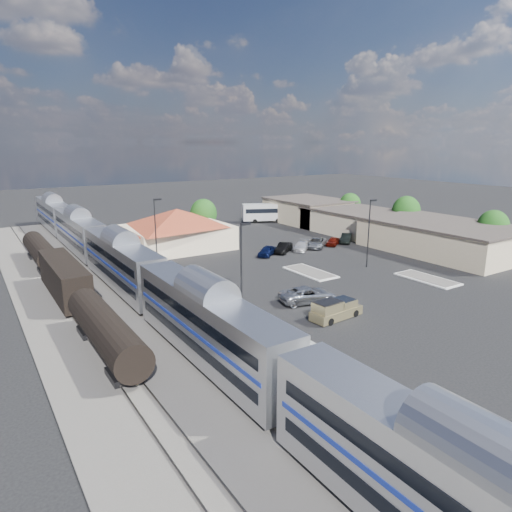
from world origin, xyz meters
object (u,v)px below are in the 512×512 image
suv (308,295)px  station_depot (177,229)px  coach_bus (271,212)px  pickup_truck (336,309)px

suv → station_depot: bearing=17.5°
suv → coach_bus: size_ratio=0.51×
pickup_truck → station_depot: bearing=-3.4°
pickup_truck → coach_bus: coach_bus is taller
pickup_truck → coach_bus: 53.67m
station_depot → suv: bearing=-87.5°
coach_bus → suv: bearing=174.6°
suv → coach_bus: coach_bus is taller
station_depot → pickup_truck: station_depot is taller
station_depot → pickup_truck: bearing=-88.8°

